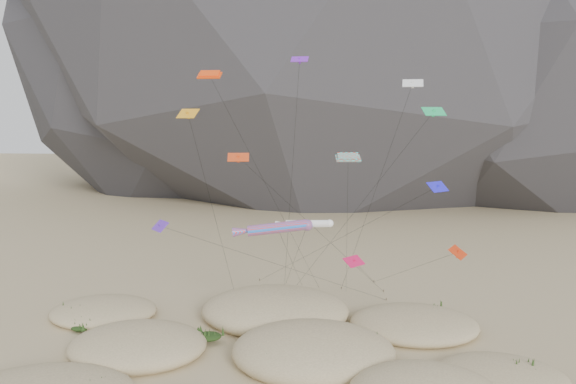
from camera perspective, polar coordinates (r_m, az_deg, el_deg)
The scene contains 9 objects.
ground at distance 47.78m, azimuth -0.50°, elevation -18.76°, with size 500.00×500.00×0.00m, color #CCB789.
dunes at distance 51.49m, azimuth -2.88°, elevation -15.82°, with size 49.03×35.20×3.93m.
dune_grass at distance 50.53m, azimuth -1.45°, elevation -16.14°, with size 44.78×30.23×1.51m.
kite_stakes at distance 69.83m, azimuth 3.16°, elevation -9.84°, with size 18.08×7.10×0.30m.
rainbow_tube_kite at distance 53.52m, azimuth -1.36°, elevation -3.69°, with size 7.70×17.23×11.54m.
white_tube_kite at distance 54.09m, azimuth 1.76°, elevation -3.26°, with size 6.13×12.24×11.56m.
orange_parafoil at distance 56.27m, azimuth -7.77°, elevation 11.32°, with size 11.71×13.32×25.70m.
multi_parafoil at distance 54.87m, azimuth 6.13°, elevation 3.34°, with size 2.54×12.54×17.75m.
delta_kites at distance 53.22m, azimuth 4.71°, elevation 1.95°, with size 29.89×24.41×26.98m.
Camera 1 is at (3.95, -42.49, 21.48)m, focal length 35.00 mm.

